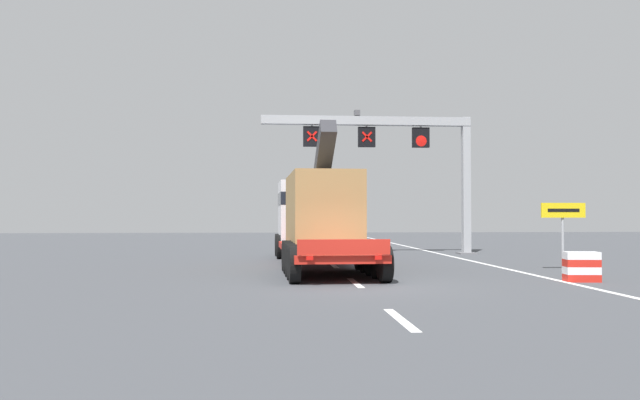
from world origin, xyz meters
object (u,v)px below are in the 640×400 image
at_px(heavy_haul_truck_red, 315,216).
at_px(exit_sign_yellow, 563,218).
at_px(crash_barrier_striped, 582,267).
at_px(overhead_lane_gantry, 397,144).

xyz_separation_m(heavy_haul_truck_red, exit_sign_yellow, (8.81, -3.83, -0.09)).
height_order(exit_sign_yellow, crash_barrier_striped, exit_sign_yellow).
bearing_deg(exit_sign_yellow, overhead_lane_gantry, 112.93).
distance_m(overhead_lane_gantry, exit_sign_yellow, 11.29).
bearing_deg(overhead_lane_gantry, heavy_haul_truck_red, -128.10).
height_order(overhead_lane_gantry, exit_sign_yellow, overhead_lane_gantry).
relative_size(overhead_lane_gantry, crash_barrier_striped, 10.60).
xyz_separation_m(heavy_haul_truck_red, crash_barrier_striped, (7.55, -7.56, -1.54)).
height_order(overhead_lane_gantry, heavy_haul_truck_red, overhead_lane_gantry).
bearing_deg(crash_barrier_striped, heavy_haul_truck_red, 134.95).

